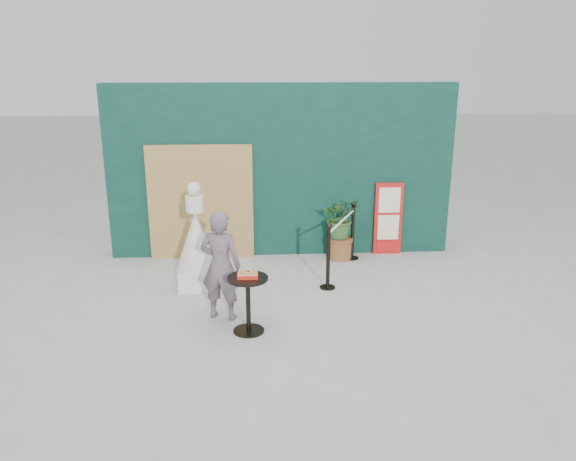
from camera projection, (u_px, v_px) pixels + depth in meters
The scene contains 10 objects.
ground at pixel (294, 331), 7.25m from camera, with size 60.00×60.00×0.00m, color #ADAAA5.
back_wall at pixel (281, 171), 9.82m from camera, with size 6.00×0.30×3.00m, color #0A2E27.
bamboo_fence at pixel (201, 203), 9.68m from camera, with size 1.80×0.08×2.00m, color tan.
woman at pixel (221, 266), 7.42m from camera, with size 0.55×0.36×1.50m, color slate.
menu_board at pixel (388, 219), 9.99m from camera, with size 0.50×0.07×1.30m.
statue at pixel (197, 246), 8.47m from camera, with size 0.64×0.64×1.65m.
cafe_table at pixel (248, 296), 7.10m from camera, with size 0.52×0.52×0.75m.
food_basket at pixel (248, 274), 7.02m from camera, with size 0.26×0.19×0.11m.
planter at pixel (341, 223), 9.72m from camera, with size 0.66×0.57×1.12m.
stanchion_barrier at pixel (341, 244), 9.13m from camera, with size 0.84×1.54×1.03m.
Camera 1 is at (-0.48, -6.53, 3.36)m, focal length 35.00 mm.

